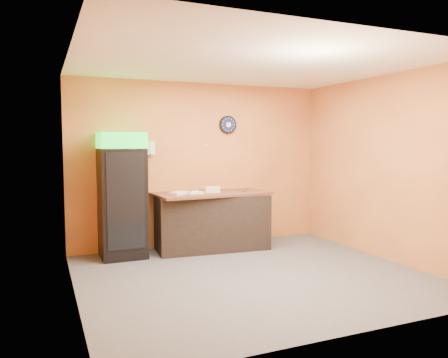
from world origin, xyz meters
TOP-DOWN VIEW (x-y plane):
  - floor at (0.00, 0.00)m, footprint 4.50×4.50m
  - back_wall at (0.00, 2.00)m, footprint 4.50×0.02m
  - left_wall at (-2.25, 0.00)m, footprint 0.02×4.00m
  - right_wall at (2.25, 0.00)m, footprint 0.02×4.00m
  - ceiling at (0.00, 0.00)m, footprint 4.50×4.00m
  - beverage_cooler at (-1.43, 1.61)m, footprint 0.68×0.69m
  - prep_counter at (0.04, 1.59)m, footprint 1.89×0.96m
  - wall_clock at (0.50, 1.97)m, footprint 0.32×0.06m
  - wall_phone at (-0.89, 1.95)m, footprint 0.12×0.10m
  - butcher_paper at (0.04, 1.59)m, footprint 1.93×1.02m
  - sub_roll_stack at (0.02, 1.51)m, footprint 0.25×0.11m
  - wrapped_sandwich_left at (-0.54, 1.46)m, footprint 0.32×0.26m
  - wrapped_sandwich_mid at (-0.29, 1.46)m, footprint 0.27×0.13m
  - wrapped_sandwich_right at (-0.56, 1.60)m, footprint 0.27×0.24m
  - kitchen_tool at (-0.11, 1.70)m, footprint 0.07×0.07m

SIDE VIEW (x-z plane):
  - floor at x=0.00m, z-range 0.00..0.00m
  - prep_counter at x=0.04m, z-range 0.00..0.91m
  - butcher_paper at x=0.04m, z-range 0.91..0.95m
  - beverage_cooler at x=-1.43m, z-range -0.02..1.91m
  - wrapped_sandwich_mid at x=-0.29m, z-range 0.95..0.99m
  - wrapped_sandwich_right at x=-0.56m, z-range 0.95..0.99m
  - wrapped_sandwich_left at x=-0.54m, z-range 0.95..1.00m
  - kitchen_tool at x=-0.11m, z-range 0.95..1.02m
  - sub_roll_stack at x=0.02m, z-range 0.95..1.06m
  - back_wall at x=0.00m, z-range 0.00..2.80m
  - left_wall at x=-2.25m, z-range 0.00..2.80m
  - right_wall at x=2.25m, z-range 0.00..2.80m
  - wall_phone at x=-0.89m, z-range 1.58..1.79m
  - wall_clock at x=0.50m, z-range 1.94..2.25m
  - ceiling at x=0.00m, z-range 2.79..2.81m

